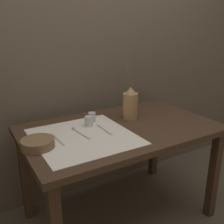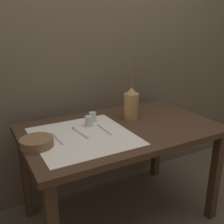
% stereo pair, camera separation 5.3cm
% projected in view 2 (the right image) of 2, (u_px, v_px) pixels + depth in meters
% --- Properties ---
extents(ground_plane, '(12.00, 12.00, 0.00)m').
position_uv_depth(ground_plane, '(119.00, 215.00, 2.05)').
color(ground_plane, brown).
extents(stone_wall_back, '(7.00, 0.06, 2.40)m').
position_uv_depth(stone_wall_back, '(88.00, 53.00, 2.10)').
color(stone_wall_back, brown).
rests_on(stone_wall_back, ground_plane).
extents(wooden_table, '(1.34, 0.81, 0.74)m').
position_uv_depth(wooden_table, '(120.00, 139.00, 1.84)').
color(wooden_table, '#422D1E').
rests_on(wooden_table, ground_plane).
extents(linen_cloth, '(0.60, 0.61, 0.00)m').
position_uv_depth(linen_cloth, '(83.00, 136.00, 1.66)').
color(linen_cloth, white).
rests_on(linen_cloth, wooden_table).
extents(pitcher_with_flowers, '(0.11, 0.11, 0.46)m').
position_uv_depth(pitcher_with_flowers, '(131.00, 104.00, 1.94)').
color(pitcher_with_flowers, '#A87F4C').
rests_on(pitcher_with_flowers, wooden_table).
extents(wooden_bowl, '(0.19, 0.19, 0.05)m').
position_uv_depth(wooden_bowl, '(37.00, 143.00, 1.51)').
color(wooden_bowl, brown).
rests_on(wooden_bowl, wooden_table).
extents(glass_tumbler_near, '(0.06, 0.06, 0.07)m').
position_uv_depth(glass_tumbler_near, '(89.00, 121.00, 1.82)').
color(glass_tumbler_near, silver).
rests_on(glass_tumbler_near, wooden_table).
extents(glass_tumbler_far, '(0.05, 0.05, 0.07)m').
position_uv_depth(glass_tumbler_far, '(93.00, 117.00, 1.91)').
color(glass_tumbler_far, silver).
rests_on(glass_tumbler_far, wooden_table).
extents(knife_center, '(0.02, 0.20, 0.00)m').
position_uv_depth(knife_center, '(57.00, 139.00, 1.62)').
color(knife_center, '#A8A8AD').
rests_on(knife_center, wooden_table).
extents(spoon_inner, '(0.04, 0.21, 0.02)m').
position_uv_depth(spoon_inner, '(76.00, 130.00, 1.74)').
color(spoon_inner, '#A8A8AD').
rests_on(spoon_inner, wooden_table).
extents(fork_inner, '(0.01, 0.20, 0.00)m').
position_uv_depth(fork_inner, '(104.00, 130.00, 1.75)').
color(fork_inner, '#A8A8AD').
rests_on(fork_inner, wooden_table).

